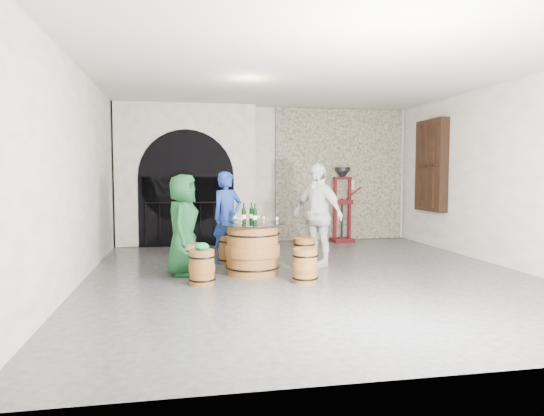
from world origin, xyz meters
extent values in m
plane|color=#2E2E31|center=(0.00, 0.00, 0.00)|extent=(8.00, 8.00, 0.00)
plane|color=silver|center=(0.00, 4.00, 1.60)|extent=(8.00, 0.00, 8.00)
plane|color=silver|center=(0.00, -4.00, 1.60)|extent=(8.00, 0.00, 8.00)
plane|color=silver|center=(-3.50, 0.00, 1.60)|extent=(0.00, 8.00, 8.00)
plane|color=silver|center=(3.50, 0.00, 1.60)|extent=(0.00, 8.00, 8.00)
plane|color=beige|center=(0.00, 0.00, 3.20)|extent=(8.00, 8.00, 0.00)
cube|color=#A29A81|center=(1.80, 3.94, 1.60)|extent=(3.20, 0.12, 3.18)
cube|color=silver|center=(-1.90, 3.75, 1.60)|extent=(3.10, 0.50, 3.18)
cube|color=black|center=(-1.90, 3.48, 0.78)|extent=(2.10, 0.03, 1.55)
cylinder|color=black|center=(-1.90, 3.48, 1.55)|extent=(2.10, 0.03, 2.10)
cylinder|color=black|center=(-1.90, 3.42, 0.98)|extent=(1.79, 0.04, 0.04)
cylinder|color=black|center=(-2.79, 3.42, 0.49)|extent=(0.02, 0.02, 0.98)
cylinder|color=black|center=(-2.50, 3.42, 0.49)|extent=(0.02, 0.02, 0.98)
cylinder|color=black|center=(-2.20, 3.42, 0.49)|extent=(0.02, 0.02, 0.98)
cylinder|color=black|center=(-1.90, 3.42, 0.49)|extent=(0.02, 0.02, 0.98)
cylinder|color=black|center=(-1.60, 3.42, 0.49)|extent=(0.02, 0.02, 0.98)
cylinder|color=black|center=(-1.31, 3.42, 0.49)|extent=(0.02, 0.02, 0.98)
cylinder|color=black|center=(-1.01, 3.42, 0.49)|extent=(0.02, 0.02, 0.98)
cube|color=black|center=(3.39, 2.40, 1.80)|extent=(0.20, 1.10, 2.00)
cube|color=black|center=(3.34, 2.40, 1.80)|extent=(0.06, 0.88, 1.76)
cube|color=black|center=(3.37, 2.40, 1.80)|extent=(0.22, 0.92, 0.06)
cube|color=black|center=(3.37, 2.11, 1.80)|extent=(0.22, 0.06, 1.80)
cube|color=black|center=(3.37, 2.40, 1.80)|extent=(0.22, 0.06, 1.80)
cube|color=black|center=(3.37, 2.69, 1.80)|extent=(0.22, 0.06, 1.80)
cylinder|color=brown|center=(-0.90, 0.21, 0.39)|extent=(0.83, 0.83, 0.78)
cylinder|color=brown|center=(-0.90, 0.21, 0.39)|extent=(0.88, 0.88, 0.17)
torus|color=black|center=(-0.90, 0.21, 0.13)|extent=(0.88, 0.88, 0.02)
torus|color=black|center=(-0.90, 0.21, 0.66)|extent=(0.88, 0.88, 0.02)
cylinder|color=brown|center=(-0.90, 0.21, 0.79)|extent=(0.84, 0.84, 0.02)
cylinder|color=black|center=(-0.90, 0.21, 0.82)|extent=(1.07, 1.07, 0.01)
cylinder|color=brown|center=(-1.92, 0.32, 0.25)|extent=(0.36, 0.36, 0.49)
cylinder|color=brown|center=(-1.92, 0.32, 0.25)|extent=(0.38, 0.38, 0.11)
torus|color=black|center=(-1.92, 0.32, 0.08)|extent=(0.40, 0.40, 0.02)
torus|color=black|center=(-1.92, 0.32, 0.41)|extent=(0.40, 0.40, 0.02)
cylinder|color=brown|center=(-1.92, 0.32, 0.50)|extent=(0.36, 0.36, 0.02)
cylinder|color=brown|center=(-1.19, 1.19, 0.25)|extent=(0.36, 0.36, 0.49)
cylinder|color=brown|center=(-1.19, 1.19, 0.25)|extent=(0.38, 0.38, 0.11)
torus|color=black|center=(-1.19, 1.19, 0.08)|extent=(0.40, 0.40, 0.02)
torus|color=black|center=(-1.19, 1.19, 0.41)|extent=(0.40, 0.40, 0.02)
cylinder|color=brown|center=(-1.19, 1.19, 0.50)|extent=(0.36, 0.36, 0.02)
cylinder|color=brown|center=(0.06, 0.58, 0.25)|extent=(0.36, 0.36, 0.49)
cylinder|color=brown|center=(0.06, 0.58, 0.25)|extent=(0.38, 0.38, 0.11)
torus|color=black|center=(0.06, 0.58, 0.08)|extent=(0.40, 0.40, 0.02)
torus|color=black|center=(0.06, 0.58, 0.41)|extent=(0.40, 0.40, 0.02)
cylinder|color=brown|center=(0.06, 0.58, 0.50)|extent=(0.36, 0.36, 0.02)
cylinder|color=brown|center=(-0.22, -0.56, 0.25)|extent=(0.36, 0.36, 0.49)
cylinder|color=brown|center=(-0.22, -0.56, 0.25)|extent=(0.38, 0.38, 0.11)
torus|color=black|center=(-0.22, -0.56, 0.08)|extent=(0.40, 0.40, 0.02)
torus|color=black|center=(-0.22, -0.56, 0.41)|extent=(0.40, 0.40, 0.02)
cylinder|color=brown|center=(-0.22, -0.56, 0.50)|extent=(0.36, 0.36, 0.02)
cylinder|color=brown|center=(-1.73, -0.39, 0.25)|extent=(0.36, 0.36, 0.49)
cylinder|color=brown|center=(-1.73, -0.39, 0.25)|extent=(0.38, 0.38, 0.11)
torus|color=black|center=(-1.73, -0.39, 0.08)|extent=(0.40, 0.40, 0.02)
torus|color=black|center=(-1.73, -0.39, 0.41)|extent=(0.40, 0.40, 0.02)
cylinder|color=brown|center=(-1.73, -0.39, 0.50)|extent=(0.36, 0.36, 0.02)
ellipsoid|color=#0C8441|center=(-1.73, -0.39, 0.56)|extent=(0.21, 0.21, 0.12)
cylinder|color=#0C8441|center=(-1.65, -0.42, 0.51)|extent=(0.14, 0.14, 0.01)
imported|color=#124120|center=(-2.00, 0.33, 0.81)|extent=(0.67, 0.88, 1.61)
imported|color=navy|center=(-1.20, 1.26, 0.83)|extent=(0.72, 0.63, 1.66)
imported|color=silver|center=(0.31, 0.68, 0.90)|extent=(0.95, 1.12, 1.80)
cylinder|color=black|center=(-1.03, 0.29, 0.94)|extent=(0.07, 0.07, 0.22)
cylinder|color=white|center=(-1.03, 0.29, 0.93)|extent=(0.08, 0.08, 0.06)
cone|color=black|center=(-1.03, 0.29, 1.06)|extent=(0.07, 0.07, 0.05)
cylinder|color=black|center=(-1.03, 0.29, 1.12)|extent=(0.03, 0.03, 0.07)
cylinder|color=black|center=(-0.88, 0.10, 0.94)|extent=(0.07, 0.07, 0.22)
cylinder|color=white|center=(-0.88, 0.10, 0.93)|extent=(0.08, 0.08, 0.06)
cone|color=black|center=(-0.88, 0.10, 1.06)|extent=(0.07, 0.07, 0.05)
cylinder|color=black|center=(-0.88, 0.10, 1.12)|extent=(0.03, 0.03, 0.07)
cylinder|color=black|center=(-0.89, 0.40, 0.94)|extent=(0.07, 0.07, 0.22)
cylinder|color=white|center=(-0.89, 0.40, 0.93)|extent=(0.08, 0.08, 0.06)
cone|color=black|center=(-0.89, 0.40, 1.06)|extent=(0.07, 0.07, 0.05)
cylinder|color=black|center=(-0.89, 0.40, 1.12)|extent=(0.03, 0.03, 0.07)
cylinder|color=brown|center=(-0.66, 2.70, 0.30)|extent=(0.42, 0.42, 0.60)
cylinder|color=brown|center=(-0.66, 2.70, 0.30)|extent=(0.45, 0.45, 0.13)
torus|color=black|center=(-0.66, 2.70, 0.10)|extent=(0.46, 0.46, 0.02)
torus|color=black|center=(-0.66, 2.70, 0.50)|extent=(0.46, 0.46, 0.02)
cylinder|color=brown|center=(-0.66, 2.70, 0.61)|extent=(0.43, 0.43, 0.02)
cube|color=#480C11|center=(1.72, 3.48, 0.05)|extent=(0.53, 0.45, 0.09)
cube|color=#480C11|center=(1.72, 3.48, 0.95)|extent=(0.47, 0.33, 0.11)
cube|color=#480C11|center=(1.72, 3.48, 1.51)|extent=(0.45, 0.16, 0.07)
cylinder|color=black|center=(1.72, 3.48, 0.56)|extent=(0.05, 0.05, 0.94)
cylinder|color=black|center=(1.72, 3.48, 1.73)|extent=(0.36, 0.36, 0.08)
cone|color=black|center=(1.72, 3.48, 1.62)|extent=(0.36, 0.36, 0.19)
cube|color=#480C11|center=(1.54, 3.46, 0.79)|extent=(0.07, 0.07, 1.50)
cube|color=#480C11|center=(1.91, 3.50, 0.79)|extent=(0.07, 0.07, 1.50)
cylinder|color=#480C11|center=(2.01, 3.48, 1.17)|extent=(0.40, 0.08, 0.29)
cube|color=silver|center=(2.05, 3.86, 1.35)|extent=(0.18, 0.10, 0.22)
camera|label=1|loc=(-2.01, -7.45, 1.61)|focal=32.00mm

